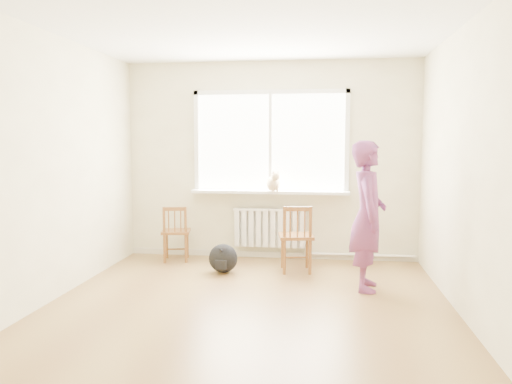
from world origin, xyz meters
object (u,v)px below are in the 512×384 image
(chair_right, at_px, (296,239))
(backpack, at_px, (223,258))
(chair_left, at_px, (176,233))
(cat, at_px, (274,183))
(person, at_px, (368,216))

(chair_right, bearing_deg, backpack, 0.68)
(chair_left, distance_m, cat, 1.49)
(chair_left, distance_m, person, 2.67)
(cat, bearing_deg, chair_right, -76.78)
(backpack, bearing_deg, chair_left, 146.10)
(backpack, bearing_deg, person, -15.31)
(cat, bearing_deg, person, -63.89)
(backpack, bearing_deg, cat, 51.82)
(chair_right, distance_m, cat, 0.92)
(person, xyz_separation_m, backpack, (-1.70, 0.46, -0.63))
(person, bearing_deg, chair_right, 55.08)
(chair_left, bearing_deg, chair_right, 156.78)
(chair_left, relative_size, chair_right, 0.90)
(person, height_order, cat, person)
(person, relative_size, backpack, 4.54)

